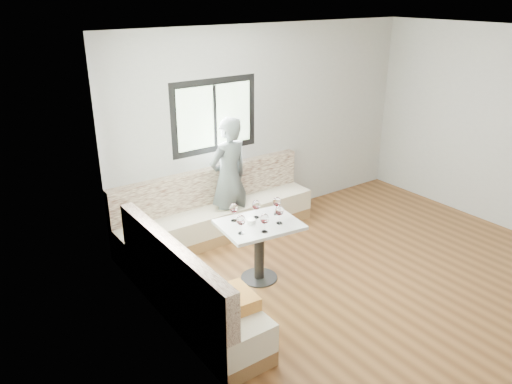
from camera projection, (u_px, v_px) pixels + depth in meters
room at (396, 170)px, 5.36m from camera, size 5.01×5.01×2.81m
banquette at (206, 243)px, 6.12m from camera, size 2.90×2.80×0.95m
table at (259, 237)px, 5.78m from camera, size 0.97×0.80×0.74m
person at (229, 178)px, 6.73m from camera, size 0.67×0.49×1.70m
olive_ramekin at (251, 221)px, 5.71m from camera, size 0.11×0.11×0.04m
wine_glass_a at (241, 221)px, 5.41m from camera, size 0.10×0.10×0.22m
wine_glass_b at (265, 219)px, 5.44m from camera, size 0.10×0.10×0.22m
wine_glass_c at (280, 211)px, 5.64m from camera, size 0.10×0.10×0.22m
wine_glass_d at (256, 206)px, 5.79m from camera, size 0.10×0.10×0.22m
wine_glass_e at (277, 202)px, 5.88m from camera, size 0.10×0.10×0.22m
wine_glass_f at (234, 209)px, 5.71m from camera, size 0.10×0.10×0.22m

